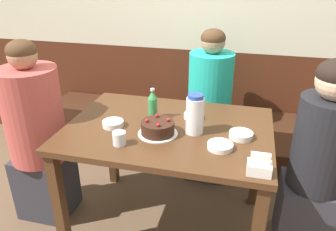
{
  "coord_description": "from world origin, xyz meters",
  "views": [
    {
      "loc": [
        0.42,
        -1.66,
        1.62
      ],
      "look_at": [
        -0.01,
        0.05,
        0.8
      ],
      "focal_mm": 35.0,
      "sensor_mm": 36.0,
      "label": 1
    }
  ],
  "objects": [
    {
      "name": "person_teal_shirt",
      "position": [
        0.16,
        0.69,
        0.57
      ],
      "size": [
        0.33,
        0.34,
        1.2
      ],
      "rotation": [
        0.0,
        0.0,
        -1.57
      ],
      "color": "#33333D",
      "rests_on": "ground_plane"
    },
    {
      "name": "person_grey_tee",
      "position": [
        0.86,
        0.06,
        0.58
      ],
      "size": [
        0.34,
        0.31,
        1.2
      ],
      "rotation": [
        0.0,
        0.0,
        3.14
      ],
      "color": "#33333D",
      "rests_on": "ground_plane"
    },
    {
      "name": "bowl_side_dish",
      "position": [
        0.32,
        -0.17,
        0.76
      ],
      "size": [
        0.13,
        0.13,
        0.03
      ],
      "color": "white",
      "rests_on": "dining_table"
    },
    {
      "name": "person_pale_blue_shirt",
      "position": [
        -0.86,
        -0.06,
        0.6
      ],
      "size": [
        0.37,
        0.37,
        1.23
      ],
      "color": "#33333D",
      "rests_on": "ground_plane"
    },
    {
      "name": "water_pitcher",
      "position": [
        0.16,
        -0.03,
        0.86
      ],
      "size": [
        0.1,
        0.1,
        0.23
      ],
      "color": "white",
      "rests_on": "dining_table"
    },
    {
      "name": "glass_water_tall",
      "position": [
        -0.2,
        -0.26,
        0.78
      ],
      "size": [
        0.07,
        0.07,
        0.07
      ],
      "color": "silver",
      "rests_on": "dining_table"
    },
    {
      "name": "birthday_cake",
      "position": [
        -0.04,
        -0.1,
        0.78
      ],
      "size": [
        0.22,
        0.22,
        0.1
      ],
      "color": "white",
      "rests_on": "dining_table"
    },
    {
      "name": "ground_plane",
      "position": [
        0.0,
        0.0,
        0.0
      ],
      "size": [
        12.0,
        12.0,
        0.0
      ],
      "primitive_type": "plane",
      "color": "brown"
    },
    {
      "name": "bowl_rice_small",
      "position": [
        0.42,
        -0.03,
        0.76
      ],
      "size": [
        0.13,
        0.13,
        0.03
      ],
      "color": "white",
      "rests_on": "dining_table"
    },
    {
      "name": "bowl_soup_white",
      "position": [
        -0.32,
        -0.07,
        0.76
      ],
      "size": [
        0.12,
        0.12,
        0.03
      ],
      "color": "white",
      "rests_on": "dining_table"
    },
    {
      "name": "bench_seat",
      "position": [
        0.0,
        0.83,
        0.24
      ],
      "size": [
        2.52,
        0.38,
        0.47
      ],
      "color": "#381E11",
      "rests_on": "ground_plane"
    },
    {
      "name": "back_wall",
      "position": [
        0.0,
        1.05,
        1.25
      ],
      "size": [
        4.8,
        0.04,
        2.5
      ],
      "color": "#4C2314",
      "rests_on": "ground_plane"
    },
    {
      "name": "dining_table",
      "position": [
        0.0,
        0.0,
        0.65
      ],
      "size": [
        1.2,
        0.85,
        0.75
      ],
      "color": "#4C2D19",
      "rests_on": "ground_plane"
    },
    {
      "name": "soju_bottle",
      "position": [
        -0.12,
        0.1,
        0.84
      ],
      "size": [
        0.06,
        0.06,
        0.19
      ],
      "color": "#388E4C",
      "rests_on": "dining_table"
    },
    {
      "name": "bowl_sauce_shallow",
      "position": [
        0.12,
        0.15,
        0.76
      ],
      "size": [
        0.11,
        0.11,
        0.03
      ],
      "color": "white",
      "rests_on": "dining_table"
    },
    {
      "name": "napkin_holder",
      "position": [
        0.52,
        -0.35,
        0.78
      ],
      "size": [
        0.11,
        0.08,
        0.11
      ],
      "color": "white",
      "rests_on": "dining_table"
    }
  ]
}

